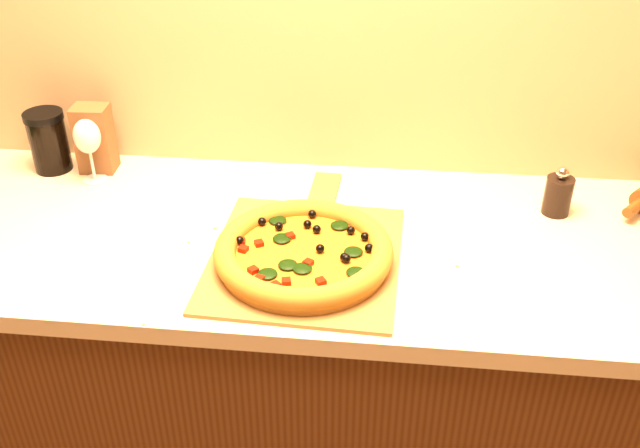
{
  "coord_description": "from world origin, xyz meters",
  "views": [
    {
      "loc": [
        0.17,
        0.13,
        1.76
      ],
      "look_at": [
        0.04,
        1.38,
        0.96
      ],
      "focal_mm": 40.0,
      "sensor_mm": 36.0,
      "label": 1
    }
  ],
  "objects": [
    {
      "name": "countertop",
      "position": [
        0.0,
        1.43,
        0.88
      ],
      "size": [
        2.84,
        0.68,
        0.04
      ],
      "primitive_type": "cube",
      "color": "beige",
      "rests_on": "cabinet"
    },
    {
      "name": "wine_glass",
      "position": [
        -0.55,
        1.61,
        1.02
      ],
      "size": [
        0.07,
        0.07,
        0.16
      ],
      "color": "silver",
      "rests_on": "countertop"
    },
    {
      "name": "paper_bag",
      "position": [
        -0.55,
        1.67,
        0.99
      ],
      "size": [
        0.09,
        0.07,
        0.17
      ],
      "primitive_type": "cube",
      "rotation": [
        0.0,
        0.0,
        0.04
      ],
      "color": "brown",
      "rests_on": "countertop"
    },
    {
      "name": "pizza_peel",
      "position": [
        0.02,
        1.35,
        0.9
      ],
      "size": [
        0.4,
        0.59,
        0.01
      ],
      "rotation": [
        0.0,
        0.0,
        -0.04
      ],
      "color": "brown",
      "rests_on": "countertop"
    },
    {
      "name": "pepper_grinder",
      "position": [
        0.56,
        1.57,
        0.95
      ],
      "size": [
        0.06,
        0.06,
        0.12
      ],
      "color": "black",
      "rests_on": "countertop"
    },
    {
      "name": "pizza",
      "position": [
        0.02,
        1.31,
        0.93
      ],
      "size": [
        0.36,
        0.36,
        0.05
      ],
      "color": "#C28530",
      "rests_on": "pizza_peel"
    },
    {
      "name": "dark_jar",
      "position": [
        -0.67,
        1.66,
        0.98
      ],
      "size": [
        0.1,
        0.1,
        0.15
      ],
      "color": "black",
      "rests_on": "countertop"
    },
    {
      "name": "cabinet",
      "position": [
        0.0,
        1.43,
        0.43
      ],
      "size": [
        2.8,
        0.65,
        0.86
      ],
      "primitive_type": "cube",
      "color": "#47230F",
      "rests_on": "ground"
    }
  ]
}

